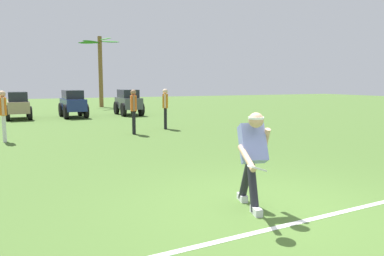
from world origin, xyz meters
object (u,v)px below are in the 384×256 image
(teammate_midfield, at_px, (165,105))
(parked_car_slot_b, at_px, (18,104))
(teammate_near_sideline, at_px, (134,107))
(parked_car_slot_c, at_px, (73,103))
(frisbee_in_flight, at_px, (257,168))
(teammate_deep, at_px, (3,111))
(palm_tree_far_right, at_px, (100,64))
(frisbee_thrower, at_px, (252,155))
(parked_car_slot_d, at_px, (128,102))

(teammate_midfield, height_order, parked_car_slot_b, teammate_midfield)
(teammate_near_sideline, relative_size, parked_car_slot_c, 0.65)
(parked_car_slot_b, relative_size, parked_car_slot_c, 1.01)
(frisbee_in_flight, bearing_deg, teammate_midfield, 75.49)
(frisbee_in_flight, height_order, teammate_deep, teammate_deep)
(teammate_midfield, xyz_separation_m, palm_tree_far_right, (0.32, 14.07, 2.15))
(frisbee_thrower, distance_m, parked_car_slot_d, 16.15)
(teammate_deep, distance_m, parked_car_slot_d, 9.70)
(teammate_near_sideline, relative_size, parked_car_slot_d, 0.66)
(parked_car_slot_b, relative_size, palm_tree_far_right, 0.48)
(teammate_near_sideline, bearing_deg, parked_car_slot_b, 115.36)
(teammate_midfield, bearing_deg, frisbee_in_flight, -104.51)
(parked_car_slot_c, xyz_separation_m, palm_tree_far_right, (2.93, 7.51, 2.34))
(frisbee_thrower, height_order, frisbee_in_flight, frisbee_thrower)
(parked_car_slot_b, distance_m, parked_car_slot_d, 5.55)
(frisbee_thrower, xyz_separation_m, teammate_midfield, (2.18, 9.20, 0.15))
(frisbee_thrower, distance_m, parked_car_slot_b, 16.29)
(parked_car_slot_c, xyz_separation_m, parked_car_slot_d, (2.98, 0.20, 0.00))
(frisbee_in_flight, xyz_separation_m, parked_car_slot_d, (2.92, 16.62, -0.04))
(teammate_near_sideline, height_order, palm_tree_far_right, palm_tree_far_right)
(frisbee_thrower, relative_size, teammate_near_sideline, 0.90)
(teammate_midfield, xyz_separation_m, teammate_deep, (-5.58, -0.91, 0.00))
(parked_car_slot_b, xyz_separation_m, palm_tree_far_right, (5.51, 7.26, 2.36))
(teammate_midfield, distance_m, parked_car_slot_c, 7.06)
(frisbee_in_flight, distance_m, teammate_midfield, 10.19)
(parked_car_slot_c, relative_size, palm_tree_far_right, 0.47)
(frisbee_thrower, height_order, teammate_midfield, teammate_midfield)
(frisbee_in_flight, bearing_deg, parked_car_slot_b, 98.98)
(frisbee_thrower, distance_m, frisbee_in_flight, 0.77)
(parked_car_slot_b, height_order, palm_tree_far_right, palm_tree_far_right)
(frisbee_in_flight, bearing_deg, teammate_deep, 108.70)
(parked_car_slot_c, bearing_deg, teammate_midfield, -68.29)
(teammate_deep, bearing_deg, teammate_midfield, 9.29)
(parked_car_slot_c, relative_size, parked_car_slot_d, 1.02)
(teammate_near_sideline, bearing_deg, frisbee_in_flight, -96.55)
(frisbee_in_flight, xyz_separation_m, parked_car_slot_b, (-2.64, 16.68, -0.06))
(teammate_deep, bearing_deg, palm_tree_far_right, 68.50)
(parked_car_slot_d, bearing_deg, parked_car_slot_c, -176.24)
(teammate_near_sideline, xyz_separation_m, teammate_midfield, (1.52, 0.92, 0.00))
(frisbee_thrower, xyz_separation_m, frisbee_in_flight, (-0.38, -0.67, -0.01))
(parked_car_slot_c, bearing_deg, palm_tree_far_right, 68.71)
(frisbee_thrower, relative_size, parked_car_slot_b, 0.58)
(parked_car_slot_d, distance_m, palm_tree_far_right, 7.68)
(teammate_near_sideline, bearing_deg, teammate_midfield, 31.00)
(teammate_deep, bearing_deg, parked_car_slot_d, 52.18)
(teammate_midfield, xyz_separation_m, parked_car_slot_c, (-2.61, 6.56, -0.20))
(teammate_midfield, height_order, teammate_deep, same)
(frisbee_thrower, bearing_deg, teammate_deep, 112.35)
(teammate_deep, xyz_separation_m, palm_tree_far_right, (5.90, 14.98, 2.15))
(teammate_deep, xyz_separation_m, parked_car_slot_b, (0.39, 7.72, -0.22))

